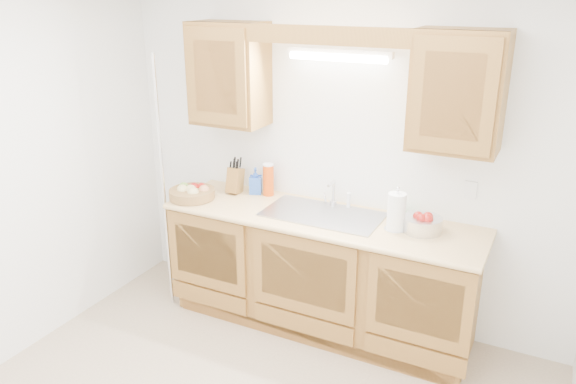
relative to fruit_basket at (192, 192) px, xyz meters
The scene contains 17 objects.
room 1.51m from the fruit_basket, 45.84° to the right, with size 3.52×3.50×2.50m.
base_cabinets 1.16m from the fruit_basket, ahead, with size 2.20×0.60×0.86m, color olive.
countertop 1.04m from the fruit_basket, ahead, with size 2.30×0.63×0.04m, color tan.
upper_cabinet_left 0.94m from the fruit_basket, 53.86° to the left, with size 0.55×0.33×0.75m, color olive.
upper_cabinet_right 2.07m from the fruit_basket, ahead, with size 0.55×0.33×0.75m, color olive.
valance 1.58m from the fruit_basket, ahead, with size 2.20×0.05×0.12m, color olive.
fluorescent_fixture 1.51m from the fruit_basket, 19.07° to the left, with size 0.76×0.08×0.08m.
sink 1.05m from the fruit_basket, ahead, with size 0.84×0.46×0.36m.
wire_shelf_pole 0.22m from the fruit_basket, 143.44° to the right, with size 0.03×0.03×2.00m, color silver.
outlet_plate 2.04m from the fruit_basket, 12.28° to the left, with size 0.08×0.01×0.12m, color white.
fruit_basket is the anchor object (origin of this frame).
knife_block 0.35m from the fruit_basket, 49.72° to the left, with size 0.11×0.17×0.29m.
orange_canister 0.59m from the fruit_basket, 33.72° to the left, with size 0.11×0.11×0.25m.
soap_bottle 0.50m from the fruit_basket, 39.90° to the left, with size 0.09×0.10×0.21m, color blue.
sponge 1.62m from the fruit_basket, 13.57° to the left, with size 0.14×0.11×0.02m.
paper_towel 1.58m from the fruit_basket, ahead, with size 0.16×0.16×0.31m.
apple_bowl 1.74m from the fruit_basket, ahead, with size 0.30×0.30×0.14m.
Camera 1 is at (1.45, -2.22, 2.43)m, focal length 35.00 mm.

